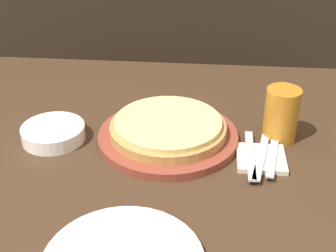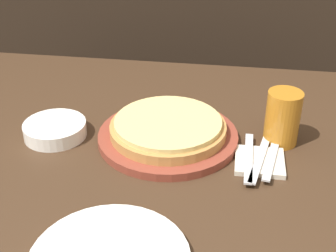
{
  "view_description": "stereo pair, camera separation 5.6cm",
  "coord_description": "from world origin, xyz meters",
  "px_view_note": "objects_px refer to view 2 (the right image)",
  "views": [
    {
      "loc": [
        0.16,
        -0.92,
        1.31
      ],
      "look_at": [
        0.07,
        0.05,
        0.74
      ],
      "focal_mm": 50.0,
      "sensor_mm": 36.0,
      "label": 1
    },
    {
      "loc": [
        0.21,
        -0.91,
        1.31
      ],
      "look_at": [
        0.07,
        0.05,
        0.74
      ],
      "focal_mm": 50.0,
      "sensor_mm": 36.0,
      "label": 2
    }
  ],
  "objects_px": {
    "pizza_on_board": "(168,131)",
    "side_bowl": "(55,129)",
    "beer_glass": "(283,116)",
    "spoon": "(271,159)",
    "fork": "(249,157)",
    "dinner_knife": "(260,158)"
  },
  "relations": [
    {
      "from": "side_bowl",
      "to": "spoon",
      "type": "relative_size",
      "value": 0.91
    },
    {
      "from": "side_bowl",
      "to": "spoon",
      "type": "bearing_deg",
      "value": -5.11
    },
    {
      "from": "side_bowl",
      "to": "fork",
      "type": "bearing_deg",
      "value": -5.65
    },
    {
      "from": "pizza_on_board",
      "to": "side_bowl",
      "type": "bearing_deg",
      "value": -175.62
    },
    {
      "from": "fork",
      "to": "side_bowl",
      "type": "bearing_deg",
      "value": 174.35
    },
    {
      "from": "pizza_on_board",
      "to": "spoon",
      "type": "bearing_deg",
      "value": -15.57
    },
    {
      "from": "beer_glass",
      "to": "side_bowl",
      "type": "relative_size",
      "value": 0.87
    },
    {
      "from": "beer_glass",
      "to": "spoon",
      "type": "xyz_separation_m",
      "value": [
        -0.02,
        -0.1,
        -0.06
      ]
    },
    {
      "from": "spoon",
      "to": "side_bowl",
      "type": "bearing_deg",
      "value": 174.89
    },
    {
      "from": "pizza_on_board",
      "to": "fork",
      "type": "height_order",
      "value": "pizza_on_board"
    },
    {
      "from": "beer_glass",
      "to": "side_bowl",
      "type": "bearing_deg",
      "value": -174.32
    },
    {
      "from": "fork",
      "to": "spoon",
      "type": "distance_m",
      "value": 0.05
    },
    {
      "from": "side_bowl",
      "to": "fork",
      "type": "height_order",
      "value": "side_bowl"
    },
    {
      "from": "side_bowl",
      "to": "dinner_knife",
      "type": "bearing_deg",
      "value": -5.36
    },
    {
      "from": "spoon",
      "to": "fork",
      "type": "bearing_deg",
      "value": 180.0
    },
    {
      "from": "fork",
      "to": "spoon",
      "type": "bearing_deg",
      "value": 0.0
    },
    {
      "from": "side_bowl",
      "to": "dinner_knife",
      "type": "relative_size",
      "value": 0.78
    },
    {
      "from": "side_bowl",
      "to": "beer_glass",
      "type": "bearing_deg",
      "value": 5.68
    },
    {
      "from": "dinner_knife",
      "to": "pizza_on_board",
      "type": "bearing_deg",
      "value": 162.76
    },
    {
      "from": "dinner_knife",
      "to": "spoon",
      "type": "height_order",
      "value": "same"
    },
    {
      "from": "pizza_on_board",
      "to": "fork",
      "type": "distance_m",
      "value": 0.21
    },
    {
      "from": "pizza_on_board",
      "to": "side_bowl",
      "type": "relative_size",
      "value": 2.21
    }
  ]
}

